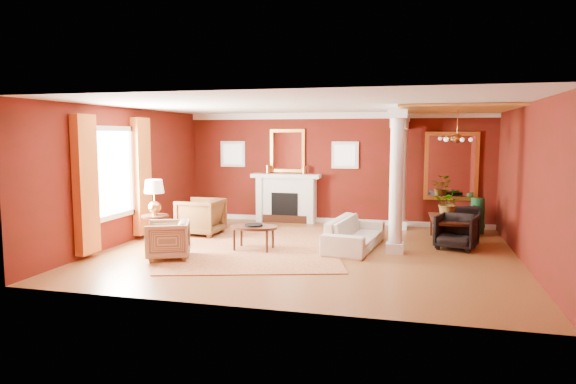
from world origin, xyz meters
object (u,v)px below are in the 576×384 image
(sofa, at_px, (355,228))
(coffee_table, at_px, (254,228))
(armchair_stripe, at_px, (168,238))
(side_table, at_px, (154,202))
(armchair_leopard, at_px, (201,215))
(dining_table, at_px, (452,223))

(sofa, relative_size, coffee_table, 2.18)
(armchair_stripe, distance_m, side_table, 1.36)
(sofa, distance_m, coffee_table, 2.07)
(armchair_leopard, height_order, side_table, side_table)
(armchair_stripe, distance_m, coffee_table, 1.73)
(dining_table, bearing_deg, armchair_leopard, 93.70)
(sofa, relative_size, side_table, 1.52)
(armchair_leopard, xyz_separation_m, dining_table, (5.61, 0.60, -0.05))
(armchair_stripe, relative_size, coffee_table, 0.81)
(sofa, height_order, side_table, side_table)
(sofa, height_order, coffee_table, sofa)
(armchair_leopard, xyz_separation_m, armchair_stripe, (0.35, -2.28, -0.08))
(coffee_table, bearing_deg, sofa, 19.13)
(armchair_leopard, distance_m, coffee_table, 2.06)
(coffee_table, bearing_deg, side_table, -176.61)
(coffee_table, relative_size, dining_table, 0.64)
(armchair_stripe, bearing_deg, side_table, -162.76)
(coffee_table, relative_size, side_table, 0.70)
(armchair_leopard, height_order, coffee_table, armchair_leopard)
(sofa, distance_m, dining_table, 2.26)
(side_table, bearing_deg, coffee_table, 3.39)
(coffee_table, distance_m, side_table, 2.19)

